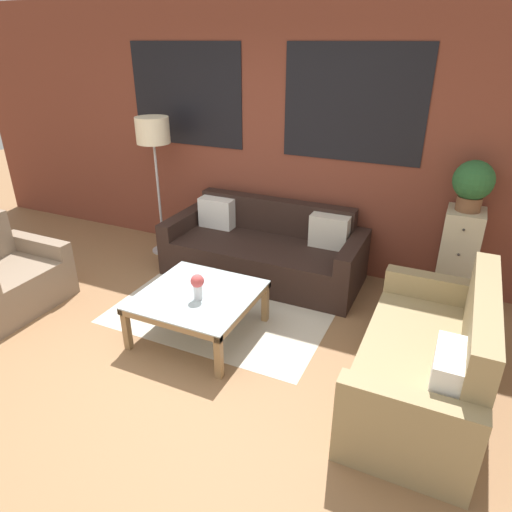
% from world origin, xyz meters
% --- Properties ---
extents(ground_plane, '(16.00, 16.00, 0.00)m').
position_xyz_m(ground_plane, '(0.00, 0.00, 0.00)').
color(ground_plane, '#8E6642').
extents(wall_back_brick, '(8.40, 0.09, 2.80)m').
position_xyz_m(wall_back_brick, '(0.00, 2.44, 1.41)').
color(wall_back_brick, brown).
rests_on(wall_back_brick, ground_plane).
extents(rug, '(2.02, 1.68, 0.00)m').
position_xyz_m(rug, '(0.17, 1.24, 0.00)').
color(rug, beige).
rests_on(rug, ground_plane).
extents(couch_dark, '(2.11, 0.88, 0.78)m').
position_xyz_m(couch_dark, '(0.22, 1.95, 0.28)').
color(couch_dark, black).
rests_on(couch_dark, ground_plane).
extents(settee_vintage, '(0.80, 1.65, 0.92)m').
position_xyz_m(settee_vintage, '(2.05, 0.65, 0.31)').
color(settee_vintage, '#99845B').
rests_on(settee_vintage, ground_plane).
extents(armchair_corner, '(0.80, 0.95, 0.84)m').
position_xyz_m(armchair_corner, '(-1.79, 0.32, 0.28)').
color(armchair_corner, '#84705B').
rests_on(armchair_corner, ground_plane).
extents(coffee_table, '(0.95, 0.95, 0.41)m').
position_xyz_m(coffee_table, '(0.17, 0.67, 0.35)').
color(coffee_table, silver).
rests_on(coffee_table, ground_plane).
extents(floor_lamp, '(0.37, 0.37, 1.60)m').
position_xyz_m(floor_lamp, '(-1.16, 2.00, 1.39)').
color(floor_lamp, '#B2B2B7').
rests_on(floor_lamp, ground_plane).
extents(drawer_cabinet, '(0.33, 0.39, 0.96)m').
position_xyz_m(drawer_cabinet, '(2.13, 2.17, 0.48)').
color(drawer_cabinet, '#C6B793').
rests_on(drawer_cabinet, ground_plane).
extents(potted_plant, '(0.35, 0.35, 0.46)m').
position_xyz_m(potted_plant, '(2.13, 2.17, 1.22)').
color(potted_plant, brown).
rests_on(potted_plant, drawer_cabinet).
extents(flower_vase, '(0.11, 0.11, 0.23)m').
position_xyz_m(flower_vase, '(0.22, 0.60, 0.54)').
color(flower_vase, silver).
rests_on(flower_vase, coffee_table).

